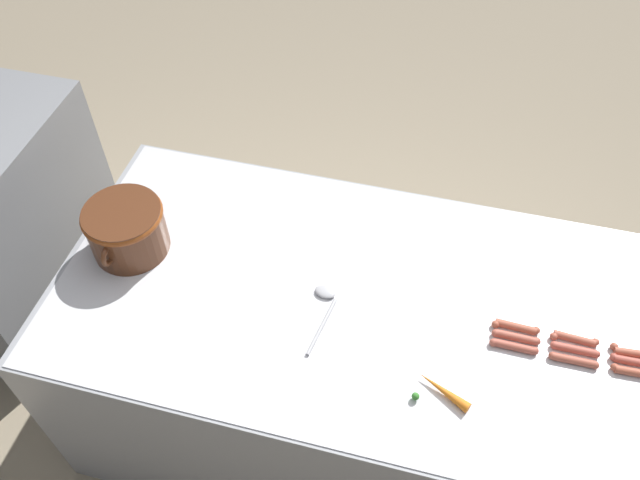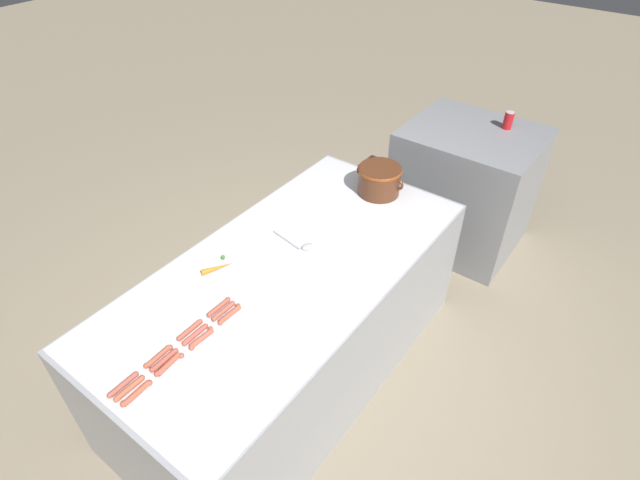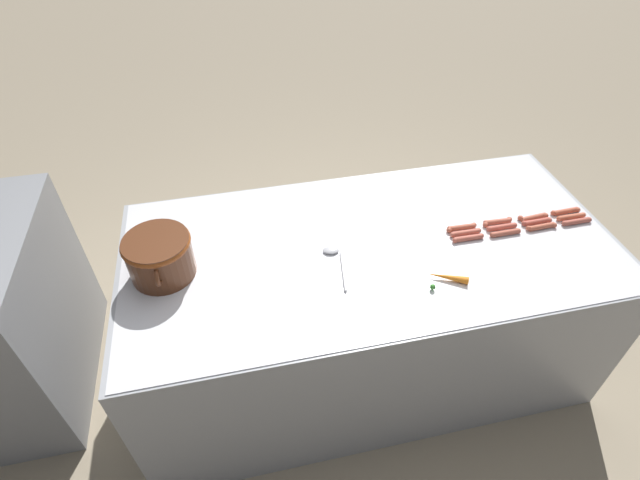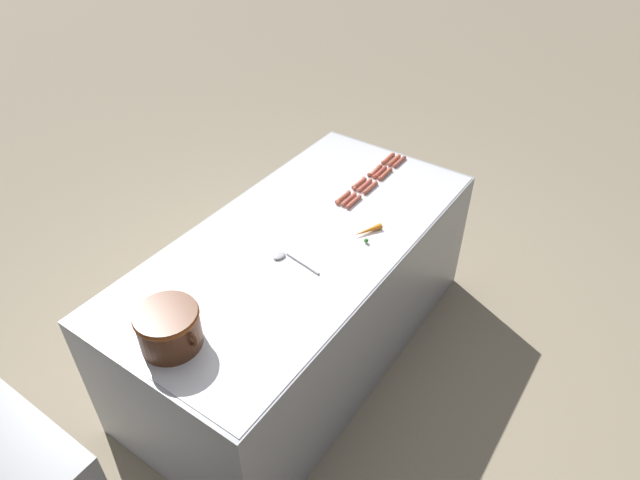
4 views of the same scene
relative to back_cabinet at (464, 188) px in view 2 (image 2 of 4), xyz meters
name	(u,v)px [view 2 (image 2 of 4)]	position (x,y,z in m)	size (l,w,h in m)	color
ground_plane	(293,367)	(-0.24, -1.83, -0.48)	(20.00, 20.00, 0.00)	gray
griddle_counter	(290,321)	(-0.24, -1.83, -0.05)	(1.05, 2.17, 0.85)	#9EA0A5
back_cabinet	(464,188)	(0.00, 0.00, 0.00)	(0.94, 0.81, 0.96)	gray
hot_dog_0	(123,385)	(-0.31, -2.79, 0.38)	(0.03, 0.15, 0.02)	#B15545
hot_dog_1	(158,356)	(-0.31, -2.62, 0.38)	(0.03, 0.15, 0.02)	#B4573F
hot_dog_2	(190,330)	(-0.32, -2.43, 0.38)	(0.03, 0.15, 0.02)	#B05641
hot_dog_3	(219,307)	(-0.31, -2.26, 0.38)	(0.03, 0.15, 0.02)	#B25644
hot_dog_4	(129,388)	(-0.28, -2.79, 0.38)	(0.03, 0.15, 0.02)	#BE5D41
hot_dog_5	(164,360)	(-0.28, -2.61, 0.38)	(0.03, 0.15, 0.02)	#B45142
hot_dog_6	(195,335)	(-0.28, -2.44, 0.38)	(0.02, 0.15, 0.02)	#BC5645
hot_dog_7	(224,311)	(-0.28, -2.26, 0.38)	(0.03, 0.15, 0.02)	#B65946
hot_dog_8	(137,393)	(-0.24, -2.79, 0.38)	(0.03, 0.15, 0.02)	#B6563D
hot_dog_9	(169,365)	(-0.24, -2.62, 0.38)	(0.03, 0.15, 0.02)	#B25841
hot_dog_10	(202,338)	(-0.24, -2.44, 0.38)	(0.03, 0.15, 0.02)	#B65944
hot_dog_11	(230,314)	(-0.24, -2.26, 0.38)	(0.03, 0.15, 0.02)	#B15740
bean_pot	(379,179)	(-0.23, -0.95, 0.48)	(0.34, 0.27, 0.18)	#562D19
serving_spoon	(300,244)	(-0.30, -1.65, 0.38)	(0.27, 0.08, 0.02)	#B7B7BC
carrot	(218,267)	(-0.52, -2.06, 0.39)	(0.10, 0.17, 0.03)	orange
soda_can	(508,120)	(0.16, 0.18, 0.54)	(0.07, 0.07, 0.12)	red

